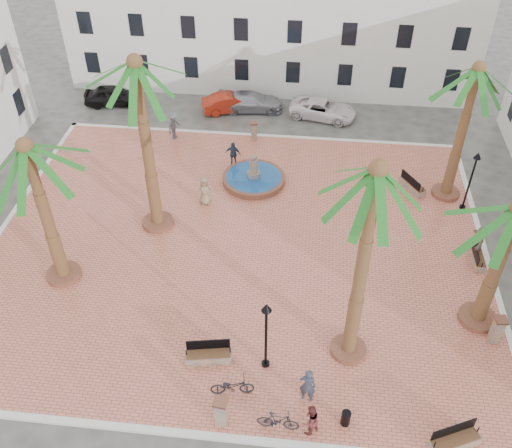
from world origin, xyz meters
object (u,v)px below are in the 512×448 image
object	(u,v)px
cyclist_b	(310,420)
bench_s	(209,356)
palm_ne	(475,84)
lamppost_e	(473,171)
lamppost_s	(266,325)
pedestrian_fountain_b	(233,154)
bench_ne	(412,186)
cyclist_a	(308,385)
car_silver	(251,102)
bench_e	(477,258)
car_red	(231,103)
litter_bin	(346,418)
pedestrian_north	(174,125)
car_white	(323,109)
bollard_e	(497,330)
bench_se	(454,441)
bollard_n	(254,131)
palm_s	(375,192)
bicycle_b	(278,421)
car_black	(114,95)
fountain	(254,178)
palm_sw	(30,164)
palm_nw	(137,82)
bicycle_a	(232,386)
pedestrian_fountain_a	(205,191)
bollard_se	(221,411)

from	to	relation	value
cyclist_b	bench_s	bearing A→B (deg)	-77.87
palm_ne	lamppost_e	distance (m)	4.74
lamppost_s	pedestrian_fountain_b	bearing A→B (deg)	103.26
bench_ne	cyclist_a	xyz separation A→B (m)	(-5.63, -14.87, 0.65)
car_silver	bench_e	bearing A→B (deg)	-143.91
car_red	car_silver	bearing A→B (deg)	-97.76
lamppost_s	lamppost_e	size ratio (longest dim) A/B	1.03
litter_bin	pedestrian_north	size ratio (longest dim) A/B	0.38
car_white	bench_ne	bearing A→B (deg)	-134.32
bollard_e	litter_bin	world-z (taller)	bollard_e
bench_se	bollard_e	bearing A→B (deg)	39.68
car_silver	bollard_n	bearing A→B (deg)	-176.99
palm_ne	pedestrian_north	distance (m)	18.76
palm_s	bollard_e	distance (m)	10.31
bench_s	bicycle_b	xyz separation A→B (m)	(3.22, -2.86, 0.20)
car_black	palm_s	bearing A→B (deg)	-149.51
fountain	palm_sw	distance (m)	13.96
lamppost_s	bollard_e	distance (m)	10.42
bench_e	litter_bin	distance (m)	11.99
cyclist_b	car_red	xyz separation A→B (m)	(-6.64, 24.70, -0.27)
palm_nw	bench_s	distance (m)	12.69
bicycle_a	pedestrian_fountain_a	xyz separation A→B (m)	(-3.33, 12.25, 0.41)
pedestrian_fountain_a	car_black	distance (m)	14.20
bollard_e	pedestrian_fountain_a	size ratio (longest dim) A/B	0.82
palm_sw	bollard_n	distance (m)	17.00
car_black	cyclist_b	bearing A→B (deg)	-156.88
car_black	car_white	size ratio (longest dim) A/B	0.91
pedestrian_fountain_a	pedestrian_fountain_b	size ratio (longest dim) A/B	1.06
fountain	bollard_n	distance (m)	4.79
lamppost_s	car_black	xyz separation A→B (m)	(-13.33, 21.87, -2.06)
lamppost_s	fountain	bearing A→B (deg)	98.65
bench_ne	car_silver	distance (m)	13.79
palm_s	pedestrian_fountain_a	size ratio (longest dim) A/B	5.65
bollard_se	pedestrian_fountain_a	distance (m)	13.96
bollard_n	litter_bin	distance (m)	21.15
car_silver	palm_ne	bearing A→B (deg)	-131.86
litter_bin	pedestrian_fountain_a	size ratio (longest dim) A/B	0.41
fountain	lamppost_e	world-z (taller)	lamppost_e
bench_se	pedestrian_north	bearing A→B (deg)	102.13
bench_s	pedestrian_fountain_b	size ratio (longest dim) A/B	1.23
bicycle_b	car_white	distance (m)	24.54
lamppost_s	bicycle_b	distance (m)	3.67
palm_sw	bench_s	bearing A→B (deg)	-27.57
car_black	car_silver	distance (m)	10.12
bollard_se	bench_s	bearing A→B (deg)	109.41
bench_se	bollard_se	distance (m)	8.88
bench_e	lamppost_e	world-z (taller)	lamppost_e
bench_s	fountain	bearing A→B (deg)	77.69
bench_s	lamppost_e	distance (m)	17.52
bench_e	lamppost_s	world-z (taller)	lamppost_s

